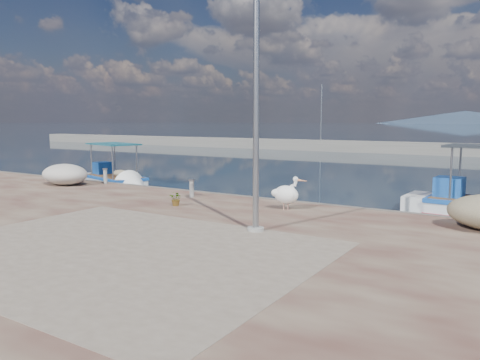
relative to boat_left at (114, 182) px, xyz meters
name	(u,v)px	position (x,y,z in m)	size (l,w,h in m)	color
ground	(171,238)	(9.79, -6.82, -0.20)	(1400.00, 1400.00, 0.00)	#162635
quay_patch	(117,249)	(10.79, -9.82, 0.30)	(9.00, 7.00, 0.01)	gray
breakwater	(432,149)	(9.79, 33.18, 0.40)	(120.00, 2.20, 7.50)	gray
boat_left	(114,182)	(0.00, 0.00, 0.00)	(5.73, 3.18, 2.62)	white
pelican	(287,194)	(11.88, -3.46, 0.82)	(1.17, 0.77, 1.11)	tan
lamp_post	(257,106)	(12.54, -6.56, 3.59)	(0.44, 0.96, 7.00)	gray
bollard_near	(192,187)	(7.65, -3.10, 0.67)	(0.23, 0.23, 0.70)	gray
bollard_far	(105,175)	(1.87, -2.22, 0.69)	(0.24, 0.24, 0.72)	gray
potted_plant	(176,199)	(8.36, -4.85, 0.54)	(0.45, 0.39, 0.50)	#33722D
net_pile_a	(65,174)	(0.58, -3.45, 0.77)	(2.34, 1.70, 0.96)	silver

